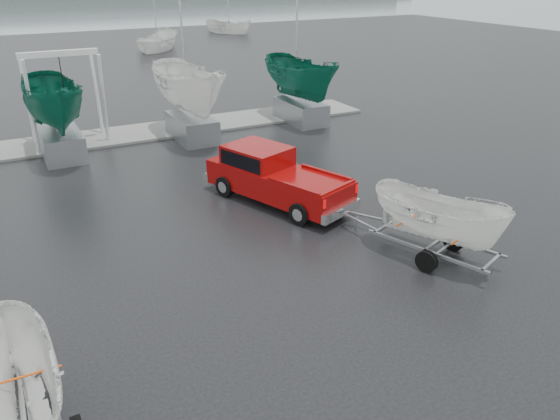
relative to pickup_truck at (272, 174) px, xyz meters
The scene contains 10 objects.
ground_plane 5.85m from the pickup_truck, 150.62° to the right, with size 120.00×120.00×0.00m, color black.
dock 11.38m from the pickup_truck, 116.33° to the left, with size 30.00×3.00×0.12m, color gray.
pickup_truck is the anchor object (origin of this frame).
trailer_hitched 6.36m from the pickup_truck, 69.95° to the right, with size 2.34×3.79×4.44m.
boat_hoist 11.51m from the pickup_truck, 116.72° to the left, with size 3.30×2.18×4.12m.
keelboat_1 10.50m from the pickup_truck, 124.57° to the left, with size 2.26×3.20×7.11m.
keelboat_2 8.66m from the pickup_truck, 90.12° to the left, with size 2.41×3.20×10.57m.
keelboat_3 10.69m from the pickup_truck, 54.74° to the left, with size 2.24×3.20×10.40m.
moored_boat_2 37.83m from the pickup_truck, 79.64° to the left, with size 3.74×3.75×11.50m.
moored_boat_3 50.59m from the pickup_truck, 68.80° to the left, with size 3.39×3.42×11.33m.
Camera 1 is at (-2.89, -12.81, 7.53)m, focal length 35.00 mm.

